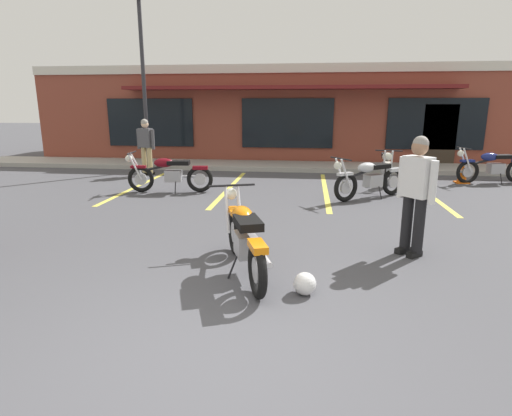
# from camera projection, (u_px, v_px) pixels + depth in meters

# --- Properties ---
(ground_plane) EXTENTS (80.00, 80.00, 0.00)m
(ground_plane) POSITION_uv_depth(u_px,v_px,m) (259.00, 234.00, 6.90)
(ground_plane) COLOR #47474C
(sidewalk_kerb) EXTENTS (22.00, 1.80, 0.14)m
(sidewalk_kerb) POSITION_uv_depth(u_px,v_px,m) (285.00, 166.00, 14.05)
(sidewalk_kerb) COLOR #A8A59E
(sidewalk_kerb) RESTS_ON ground_plane
(brick_storefront_building) EXTENTS (18.70, 6.22, 3.44)m
(brick_storefront_building) POSITION_uv_depth(u_px,v_px,m) (291.00, 114.00, 17.10)
(brick_storefront_building) COLOR brown
(brick_storefront_building) RESTS_ON ground_plane
(painted_stall_lines) EXTENTS (7.43, 4.80, 0.01)m
(painted_stall_lines) POSITION_uv_depth(u_px,v_px,m) (277.00, 189.00, 10.60)
(painted_stall_lines) COLOR #DBCC4C
(painted_stall_lines) RESTS_ON ground_plane
(motorcycle_foreground_classic) EXTENTS (1.03, 2.03, 0.98)m
(motorcycle_foreground_classic) POSITION_uv_depth(u_px,v_px,m) (244.00, 237.00, 5.23)
(motorcycle_foreground_classic) COLOR black
(motorcycle_foreground_classic) RESTS_ON ground_plane
(motorcycle_red_sportbike) EXTENTS (1.80, 1.47, 0.98)m
(motorcycle_red_sportbike) POSITION_uv_depth(u_px,v_px,m) (370.00, 178.00, 9.42)
(motorcycle_red_sportbike) COLOR black
(motorcycle_red_sportbike) RESTS_ON ground_plane
(motorcycle_black_cruiser) EXTENTS (2.11, 0.68, 0.98)m
(motorcycle_black_cruiser) POSITION_uv_depth(u_px,v_px,m) (169.00, 173.00, 10.10)
(motorcycle_black_cruiser) COLOR black
(motorcycle_black_cruiser) RESTS_ON ground_plane
(motorcycle_silver_naked) EXTENTS (2.08, 0.87, 0.98)m
(motorcycle_silver_naked) POSITION_uv_depth(u_px,v_px,m) (492.00, 166.00, 11.27)
(motorcycle_silver_naked) COLOR black
(motorcycle_silver_naked) RESTS_ON ground_plane
(motorcycle_blue_standard) EXTENTS (0.72, 2.10, 0.98)m
(motorcycle_blue_standard) POSITION_uv_depth(u_px,v_px,m) (386.00, 166.00, 11.39)
(motorcycle_blue_standard) COLOR black
(motorcycle_blue_standard) RESTS_ON ground_plane
(person_in_black_shirt) EXTENTS (0.46, 0.52, 1.68)m
(person_in_black_shirt) POSITION_uv_depth(u_px,v_px,m) (416.00, 189.00, 5.73)
(person_in_black_shirt) COLOR black
(person_in_black_shirt) RESTS_ON ground_plane
(person_by_back_row) EXTENTS (0.61, 0.34, 1.68)m
(person_by_back_row) POSITION_uv_depth(u_px,v_px,m) (146.00, 144.00, 12.46)
(person_by_back_row) COLOR black
(person_by_back_row) RESTS_ON ground_plane
(helmet_on_pavement) EXTENTS (0.26, 0.26, 0.26)m
(helmet_on_pavement) POSITION_uv_depth(u_px,v_px,m) (305.00, 284.00, 4.67)
(helmet_on_pavement) COLOR silver
(helmet_on_pavement) RESTS_ON ground_plane
(traffic_cone) EXTENTS (0.34, 0.34, 0.53)m
(traffic_cone) POSITION_uv_depth(u_px,v_px,m) (463.00, 174.00, 11.34)
(traffic_cone) COLOR orange
(traffic_cone) RESTS_ON ground_plane
(parking_lot_lamp_post) EXTENTS (0.24, 0.76, 5.28)m
(parking_lot_lamp_post) POSITION_uv_depth(u_px,v_px,m) (141.00, 60.00, 12.62)
(parking_lot_lamp_post) COLOR #2D2D33
(parking_lot_lamp_post) RESTS_ON ground_plane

